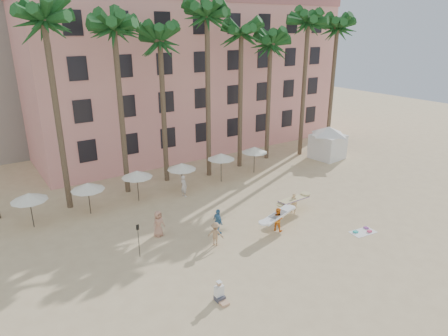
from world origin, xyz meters
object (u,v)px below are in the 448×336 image
pink_hotel (185,76)px  cabana (328,140)px  carrier_white (277,218)px  carrier_yellow (294,201)px

pink_hotel → cabana: 18.04m
pink_hotel → carrier_white: pink_hotel is taller
pink_hotel → carrier_white: 25.31m
cabana → pink_hotel: bearing=123.5°
cabana → carrier_white: size_ratio=1.53×
pink_hotel → cabana: (9.40, -14.21, -5.93)m
carrier_yellow → cabana: bearing=32.5°
pink_hotel → carrier_white: size_ratio=10.82×
cabana → carrier_yellow: bearing=-147.5°
pink_hotel → carrier_white: bearing=-104.1°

